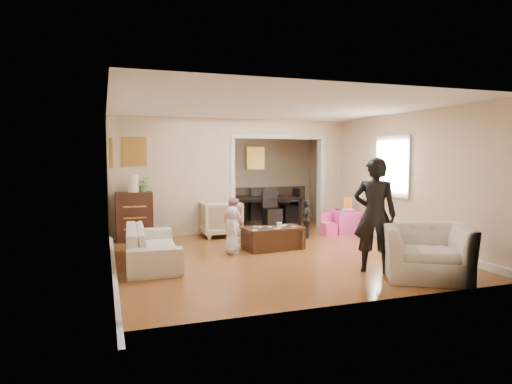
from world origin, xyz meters
name	(u,v)px	position (x,y,z in m)	size (l,w,h in m)	color
floor	(259,247)	(0.00, 0.00, 0.00)	(7.00, 7.00, 0.00)	#A75F2B
partition_left	(173,177)	(-1.38, 1.80, 1.30)	(2.75, 0.18, 2.60)	beige
partition_right	(329,174)	(2.48, 1.80, 1.30)	(0.55, 0.18, 2.60)	beige
partition_header	(278,128)	(1.10, 1.80, 2.42)	(2.22, 0.18, 0.35)	beige
window_pane	(393,166)	(2.73, -0.40, 1.55)	(0.03, 0.95, 1.10)	white
framed_art_partition	(134,152)	(-2.20, 1.70, 1.85)	(0.45, 0.03, 0.55)	brown
framed_art_sofa_wall	(111,153)	(-2.71, -0.60, 1.80)	(0.03, 0.55, 0.40)	brown
framed_art_alcove	(255,158)	(1.10, 3.44, 1.70)	(0.45, 0.03, 0.55)	brown
sofa	(152,245)	(-2.11, -0.66, 0.30)	(2.07, 0.81, 0.61)	beige
armchair_back	(220,219)	(-0.43, 1.36, 0.39)	(0.83, 0.85, 0.78)	tan
armchair_front	(426,251)	(1.55, -2.84, 0.38)	(1.18, 1.03, 0.77)	beige
dresser	(134,217)	(-2.25, 1.41, 0.51)	(0.74, 0.41, 1.01)	#35170F
table_lamp	(133,183)	(-2.25, 1.41, 1.19)	(0.22, 0.22, 0.36)	#FFEBCF
potted_plant	(143,185)	(-2.05, 1.41, 1.17)	(0.28, 0.24, 0.31)	#426F31
coffee_table	(273,238)	(0.17, -0.29, 0.21)	(1.10, 0.55, 0.41)	#371C11
coffee_cup	(279,225)	(0.27, -0.34, 0.46)	(0.11, 0.11, 0.10)	silver
play_table	(345,222)	(2.33, 0.78, 0.26)	(0.53, 0.53, 0.51)	#E73CA2
cereal_box	(347,204)	(2.45, 0.88, 0.66)	(0.20, 0.07, 0.30)	yellow
cyan_cup	(342,210)	(2.23, 0.73, 0.55)	(0.08, 0.08, 0.08)	teal
toy_block	(337,210)	(2.21, 0.90, 0.54)	(0.08, 0.06, 0.05)	red
play_bowl	(349,210)	(2.38, 0.66, 0.54)	(0.22, 0.22, 0.05)	white
dining_table	(263,210)	(1.11, 2.83, 0.34)	(1.95, 1.09, 0.68)	black
adult_person	(375,215)	(1.02, -2.33, 0.87)	(0.63, 0.42, 1.74)	black
child_kneel_a	(232,230)	(-0.68, -0.44, 0.43)	(0.42, 0.27, 0.86)	beige
child_kneel_b	(233,223)	(-0.53, 0.01, 0.49)	(0.47, 0.37, 0.98)	#D6868F
child_toddler	(307,219)	(1.22, 0.46, 0.41)	(0.48, 0.20, 0.82)	black
craft_papers	(273,227)	(0.18, -0.28, 0.42)	(0.95, 0.50, 0.00)	white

